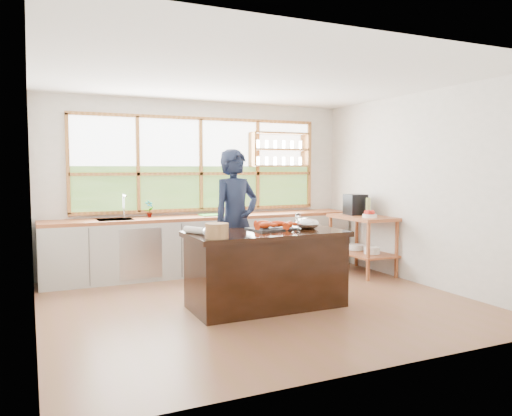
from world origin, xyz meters
TOP-DOWN VIEW (x-y plane):
  - ground_plane at (0.00, 0.00)m, footprint 5.00×5.00m
  - room_shell at (0.02, 0.51)m, footprint 5.02×4.52m
  - back_counter at (-0.02, 1.94)m, footprint 4.90×0.63m
  - right_shelf_unit at (2.19, 0.89)m, footprint 0.62×1.10m
  - island at (0.00, -0.20)m, footprint 1.85×0.90m
  - cook at (-0.07, 0.57)m, footprint 0.78×0.61m
  - potted_plant at (-0.89, 2.00)m, footprint 0.16×0.13m
  - cutting_board at (0.10, 1.94)m, footprint 0.40×0.30m
  - espresso_machine at (2.19, 1.09)m, footprint 0.32×0.33m
  - wine_bottle at (2.24, 0.83)m, footprint 0.09×0.09m
  - fruit_bowl at (2.14, 0.66)m, footprint 0.22×0.22m
  - slate_board at (0.15, -0.06)m, footprint 0.59×0.46m
  - lobster_pile at (0.17, -0.06)m, footprint 0.52×0.44m
  - mixing_bowl_left at (-0.69, -0.34)m, footprint 0.27×0.27m
  - mixing_bowl_right at (0.58, -0.16)m, footprint 0.30×0.30m
  - wine_glass at (0.31, -0.41)m, footprint 0.08×0.08m
  - wicker_basket at (-0.72, -0.50)m, footprint 0.25×0.25m
  - parchment_roll at (-0.83, -0.06)m, footprint 0.21×0.30m

SIDE VIEW (x-z plane):
  - ground_plane at x=0.00m, z-range 0.00..0.00m
  - island at x=0.00m, z-range 0.00..0.90m
  - back_counter at x=-0.02m, z-range 0.00..0.90m
  - right_shelf_unit at x=2.19m, z-range 0.15..1.05m
  - cutting_board at x=0.10m, z-range 0.90..0.91m
  - slate_board at x=0.15m, z-range 0.90..0.92m
  - parchment_roll at x=-0.83m, z-range 0.90..0.98m
  - cook at x=-0.07m, z-range 0.00..1.89m
  - fruit_bowl at x=2.14m, z-range 0.89..1.00m
  - mixing_bowl_left at x=-0.69m, z-range 0.89..1.02m
  - lobster_pile at x=0.17m, z-range 0.92..1.00m
  - mixing_bowl_right at x=0.58m, z-range 0.89..1.03m
  - wicker_basket at x=-0.72m, z-range 0.90..1.06m
  - potted_plant at x=-0.89m, z-range 0.90..1.16m
  - wine_bottle at x=2.24m, z-range 0.90..1.19m
  - wine_glass at x=0.31m, z-range 0.95..1.17m
  - espresso_machine at x=2.19m, z-range 0.90..1.23m
  - room_shell at x=0.02m, z-range 0.40..3.11m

